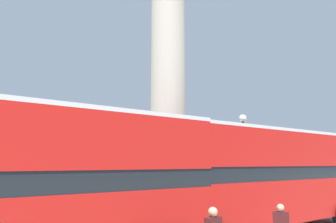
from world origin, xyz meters
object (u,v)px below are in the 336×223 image
object	(u,v)px
bus_b	(16,183)
street_lamp	(244,159)
monument_column	(168,66)
bus_a	(261,175)

from	to	relation	value
bus_b	street_lamp	xyz separation A→B (m)	(12.47, 2.82, 0.71)
monument_column	bus_a	world-z (taller)	monument_column
monument_column	bus_a	distance (m)	8.50
street_lamp	bus_a	bearing A→B (deg)	-132.33
bus_b	street_lamp	world-z (taller)	street_lamp
bus_a	bus_b	bearing A→B (deg)	-178.91
monument_column	bus_b	distance (m)	12.56
monument_column	bus_b	world-z (taller)	monument_column
bus_b	monument_column	bearing A→B (deg)	33.24
monument_column	street_lamp	size ratio (longest dim) A/B	4.04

